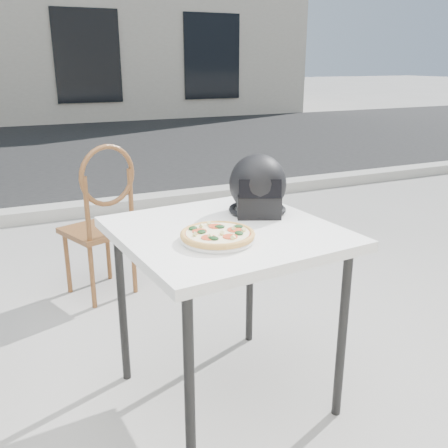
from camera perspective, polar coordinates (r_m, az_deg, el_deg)
name	(u,v)px	position (r m, az deg, el deg)	size (l,w,h in m)	color
ground	(154,380)	(2.61, -8.00, -17.21)	(80.00, 80.00, 0.00)	gray
street_asphalt	(35,153)	(9.20, -20.78, 7.62)	(30.00, 8.00, 0.00)	black
curb	(68,210)	(5.29, -17.44, 1.49)	(30.00, 0.25, 0.12)	#A8A69E
cafe_table_main	(226,245)	(2.13, 0.24, -2.40)	(0.96, 0.96, 0.83)	white
plate	(218,239)	(1.95, -0.73, -1.76)	(0.37, 0.37, 0.02)	silver
pizza	(218,234)	(1.94, -0.73, -1.17)	(0.35, 0.35, 0.04)	#DAA24F
helmet	(258,187)	(2.29, 3.89, 4.20)	(0.35, 0.36, 0.27)	black
cafe_chair_main	(103,214)	(3.27, -13.71, 1.12)	(0.51, 0.51, 1.03)	brown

